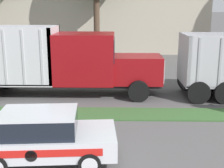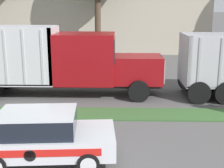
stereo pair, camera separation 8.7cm
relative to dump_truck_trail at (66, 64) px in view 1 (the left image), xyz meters
name	(u,v)px [view 1 (the left image)]	position (x,y,z in m)	size (l,w,h in m)	color
grass_verge	(81,114)	(1.09, -3.12, -1.63)	(120.00, 1.59, 0.06)	#3D6633
centre_line_4	(21,86)	(-2.97, 1.67, -1.66)	(2.40, 0.14, 0.01)	yellow
centre_line_5	(113,87)	(2.43, 1.67, -1.66)	(2.40, 0.14, 0.01)	yellow
centre_line_6	(207,87)	(7.83, 1.67, -1.66)	(2.40, 0.14, 0.01)	yellow
dump_truck_trail	(66,64)	(0.00, 0.00, 0.00)	(11.68, 2.71, 3.56)	black
rally_car	(45,136)	(0.54, -7.28, -0.87)	(4.19, 2.26, 1.57)	silver
store_building_backdrop	(58,19)	(-4.28, 20.35, 1.50)	(31.47, 12.10, 6.32)	#BCB29E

